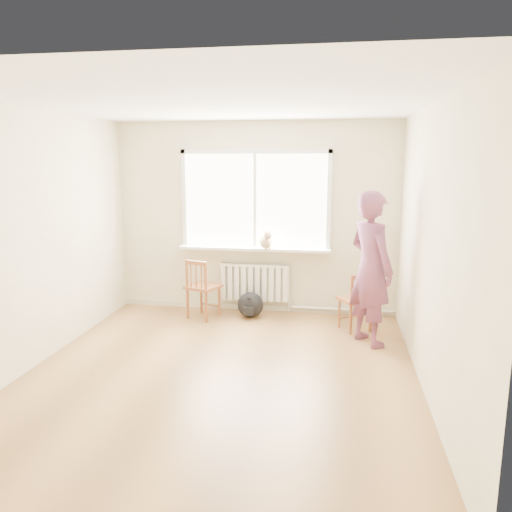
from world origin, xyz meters
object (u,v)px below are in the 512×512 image
at_px(chair_left, 201,289).
at_px(backpack, 250,305).
at_px(chair_right, 357,302).
at_px(cat, 266,241).
at_px(person, 371,269).

relative_size(chair_left, backpack, 2.31).
xyz_separation_m(chair_right, backpack, (-1.44, 0.32, -0.21)).
bearing_deg(cat, chair_left, -178.24).
relative_size(person, cat, 4.49).
xyz_separation_m(chair_left, chair_right, (2.10, -0.18, -0.04)).
height_order(person, cat, person).
bearing_deg(person, cat, 20.45).
xyz_separation_m(chair_right, person, (0.12, -0.41, 0.53)).
bearing_deg(chair_right, person, 77.72).
height_order(chair_left, cat, cat).
bearing_deg(chair_left, person, -174.04).
xyz_separation_m(cat, backpack, (-0.19, -0.19, -0.88)).
bearing_deg(backpack, cat, 43.90).
relative_size(person, backpack, 5.05).
height_order(chair_right, backpack, chair_right).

